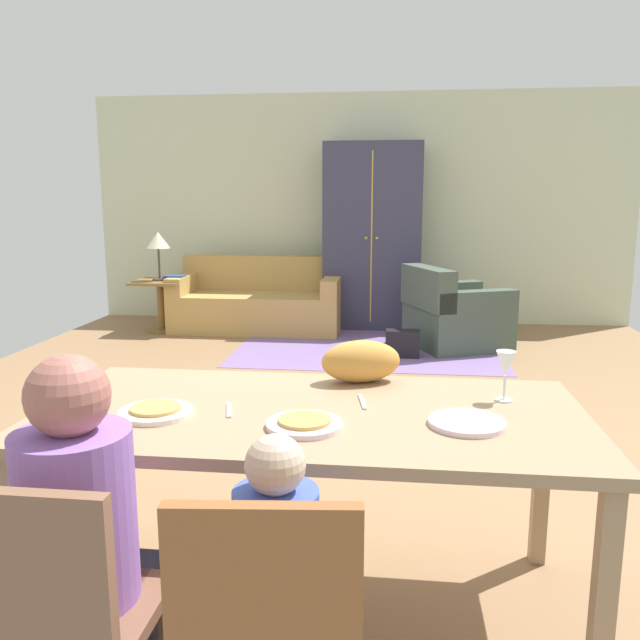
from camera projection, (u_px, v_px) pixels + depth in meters
ground_plane at (328, 408)px, 4.67m from camera, size 6.42×6.75×0.02m
back_wall at (358, 210)px, 7.75m from camera, size 6.42×0.10×2.70m
dining_table at (312, 428)px, 2.26m from camera, size 1.90×0.93×0.76m
plate_near_man at (156, 412)px, 2.19m from camera, size 0.25×0.25×0.02m
pizza_near_man at (156, 408)px, 2.19m from camera, size 0.17×0.17×0.01m
plate_near_child at (305, 425)px, 2.07m from camera, size 0.25×0.25×0.02m
pizza_near_child at (305, 420)px, 2.07m from camera, size 0.17×0.17×0.01m
plate_near_woman at (467, 423)px, 2.09m from camera, size 0.25×0.25×0.02m
wine_glass at (506, 366)px, 2.32m from camera, size 0.07×0.07×0.19m
fork at (229, 410)px, 2.23m from camera, size 0.05×0.15×0.01m
knife at (362, 402)px, 2.33m from camera, size 0.04×0.17×0.01m
dining_chair_man at (54, 617)px, 1.56m from camera, size 0.42×0.42×0.87m
person_man at (88, 568)px, 1.72m from camera, size 0.30×0.40×1.11m
dining_chair_child at (269, 634)px, 1.50m from camera, size 0.46×0.46×0.87m
person_child at (278, 611)px, 1.67m from camera, size 0.22×0.30×0.92m
cat at (361, 361)px, 2.57m from camera, size 0.35×0.25×0.17m
area_rug at (368, 348)px, 6.45m from camera, size 2.60×1.80×0.01m
couch at (259, 303)px, 7.39m from camera, size 1.89×0.86×0.82m
armchair at (453, 316)px, 6.47m from camera, size 1.13×1.12×0.82m
armoire at (372, 237)px, 7.41m from camera, size 1.10×0.59×2.10m
side_table at (161, 298)px, 7.24m from camera, size 0.56×0.56×0.58m
table_lamp at (158, 242)px, 7.13m from camera, size 0.26×0.26×0.54m
book_lower at (174, 279)px, 7.23m from camera, size 0.22×0.16×0.03m
book_upper at (175, 277)px, 7.20m from camera, size 0.22×0.16×0.03m
handbag at (402, 344)px, 6.10m from camera, size 0.32×0.16×0.26m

